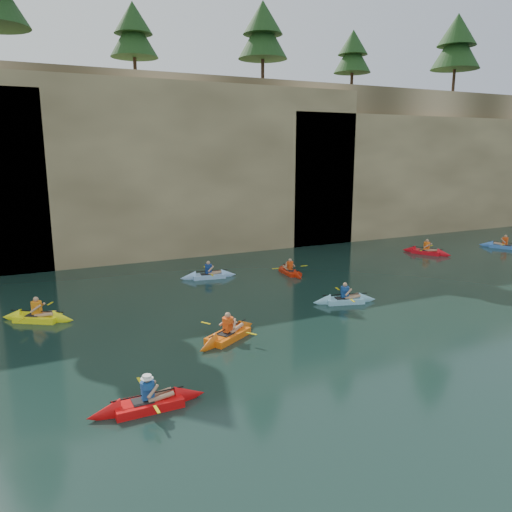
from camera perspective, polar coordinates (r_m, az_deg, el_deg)
name	(u,v)px	position (r m, az deg, el deg)	size (l,w,h in m)	color
ground	(408,419)	(14.32, 16.98, -17.34)	(160.00, 160.00, 0.00)	black
cliff	(137,161)	(39.93, -13.44, 10.49)	(70.00, 16.00, 12.00)	tan
cliff_slab_center	(194,168)	(33.36, -7.15, 9.94)	(24.00, 2.40, 11.40)	tan
cliff_slab_east	(423,174)	(44.12, 18.59, 8.91)	(26.00, 2.40, 9.84)	tan
sea_cave_center	(105,238)	(31.71, -16.88, 1.95)	(3.50, 1.00, 3.20)	black
sea_cave_east	(303,215)	(36.45, 5.35, 4.72)	(5.00, 1.00, 4.50)	black
cliff_pines	(147,5)	(36.20, -12.34, 26.26)	(56.00, 6.00, 7.83)	black
main_kayaker	(148,403)	(14.42, -12.22, -16.11)	(3.26, 2.22, 1.21)	red
kayaker_orange	(228,335)	(18.78, -3.22, -8.99)	(3.26, 2.42, 1.28)	orange
kayaker_ltblue_near	(344,300)	(23.31, 10.08, -4.95)	(3.11, 2.30, 1.20)	#8DCFEC
kayaker_red_far	(290,271)	(28.30, 3.90, -1.77)	(2.18, 3.03, 1.09)	red
kayaker_yellow	(38,317)	(22.49, -23.70, -6.43)	(3.04, 2.35, 1.28)	#FFFC15
kayaker_ltblue_mid	(209,275)	(27.42, -5.45, -2.23)	(3.19, 2.33, 1.19)	#98C7FF
kayaker_blue_east	(505,246)	(39.65, 26.54, 1.00)	(2.31, 3.32, 1.21)	#427FE1
kayaker_extra_east	(426,252)	(35.45, 18.89, 0.47)	(2.23, 3.27, 1.25)	red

